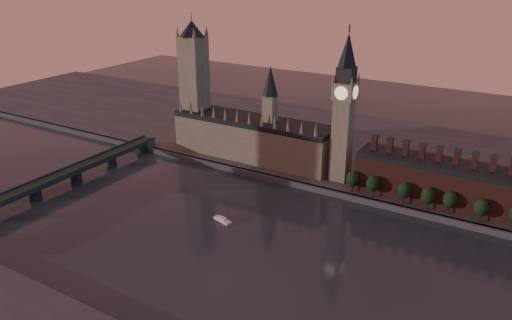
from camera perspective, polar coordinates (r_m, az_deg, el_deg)
The scene contains 14 objects.
ground at distance 278.16m, azimuth -1.18°, elevation -10.43°, with size 900.00×900.00×0.00m, color black.
north_bank at distance 423.54m, azimuth 11.68°, elevation 1.11°, with size 900.00×182.00×4.00m.
palace_of_westminster at distance 388.22m, azimuth -0.29°, elevation 2.74°, with size 130.00×30.30×74.00m.
victoria_tower at distance 408.53m, azimuth -7.07°, elevation 9.01°, with size 24.00×24.00×108.00m.
big_ben at distance 342.42m, azimuth 10.04°, elevation 5.96°, with size 15.00×15.00×107.00m.
chimney_block at distance 338.57m, azimuth 20.68°, elevation -2.37°, with size 110.00×25.00×37.00m.
embankment_tree_0 at distance 338.10m, azimuth 11.00°, elevation -2.14°, with size 8.60×8.60×14.88m.
embankment_tree_1 at distance 333.48m, azimuth 13.21°, elevation -2.67°, with size 8.60×8.60×14.88m.
embankment_tree_2 at distance 329.29m, azimuth 16.58°, elevation -3.35°, with size 8.60×8.60×14.88m.
embankment_tree_3 at distance 326.79m, azimuth 19.07°, elevation -3.86°, with size 8.60×8.60×14.88m.
embankment_tree_4 at distance 325.90m, azimuth 21.30°, elevation -4.25°, with size 8.60×8.60×14.88m.
embankment_tree_5 at distance 322.81m, azimuth 24.36°, elevation -4.99°, with size 8.60×8.60×14.88m.
westminster_bridge at distance 370.26m, azimuth -22.25°, elevation -2.29°, with size 14.00×200.00×11.55m.
river_boat at distance 308.05m, azimuth -3.85°, elevation -6.83°, with size 13.36×7.14×2.57m.
Camera 1 is at (125.52, -199.12, 148.22)m, focal length 35.00 mm.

